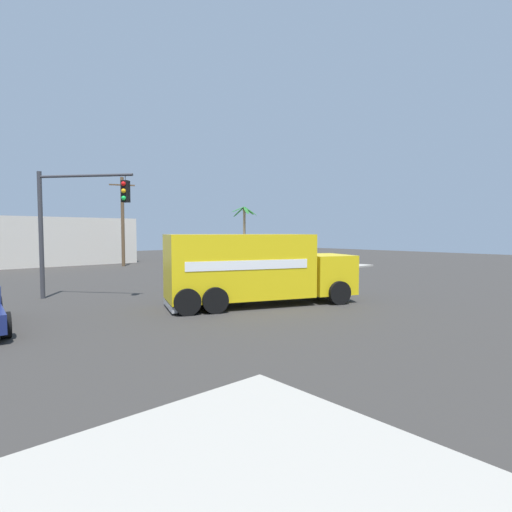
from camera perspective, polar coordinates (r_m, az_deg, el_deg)
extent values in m
plane|color=#33302D|center=(17.99, 1.96, -6.38)|extent=(100.00, 100.00, 0.00)
cube|color=#9E998E|center=(36.54, 2.56, -1.31)|extent=(12.70, 12.70, 0.14)
cube|color=yellow|center=(16.58, -2.35, -1.43)|extent=(6.41, 4.41, 2.62)
cube|color=yellow|center=(18.29, 9.88, -2.47)|extent=(2.65, 2.93, 1.70)
cube|color=black|center=(18.71, 12.16, -1.33)|extent=(0.81, 1.91, 0.88)
cube|color=#B2B2B7|center=(16.13, -12.16, -6.90)|extent=(1.03, 2.22, 0.21)
cube|color=white|center=(17.72, -3.56, -0.70)|extent=(4.65, 1.84, 0.36)
cube|color=white|center=(15.43, -0.96, -1.30)|extent=(4.65, 1.84, 0.36)
cylinder|color=black|center=(19.42, 7.89, -4.20)|extent=(1.03, 0.63, 1.00)
cylinder|color=black|center=(17.30, 11.79, -5.17)|extent=(1.03, 0.63, 1.00)
cylinder|color=black|center=(17.55, -7.88, -5.01)|extent=(1.03, 0.63, 1.00)
cylinder|color=black|center=(15.16, -5.84, -6.32)|extent=(1.03, 0.63, 1.00)
cylinder|color=black|center=(17.35, -11.28, -5.13)|extent=(1.03, 0.63, 1.00)
cylinder|color=black|center=(14.94, -9.77, -6.49)|extent=(1.03, 0.63, 1.00)
cylinder|color=#38383D|center=(20.81, -28.32, 2.60)|extent=(0.20, 0.20, 5.82)
cylinder|color=#38383D|center=(19.68, -23.21, 10.48)|extent=(2.95, 3.60, 0.12)
cylinder|color=#38383D|center=(18.72, -18.15, 10.58)|extent=(0.03, 0.03, 0.25)
cube|color=black|center=(18.65, -18.12, 8.75)|extent=(0.42, 0.42, 0.95)
sphere|color=red|center=(18.52, -18.39, 9.76)|extent=(0.20, 0.20, 0.20)
sphere|color=#EFA314|center=(18.49, -18.38, 8.81)|extent=(0.20, 0.20, 0.20)
sphere|color=#19CC4C|center=(18.46, -18.36, 7.85)|extent=(0.20, 0.20, 0.20)
cylinder|color=black|center=(13.73, -32.08, -8.34)|extent=(0.31, 0.78, 0.76)
cube|color=#B7BABF|center=(29.38, 7.21, -1.66)|extent=(1.98, 4.37, 0.65)
cube|color=black|center=(29.24, 7.45, -0.56)|extent=(1.68, 2.47, 0.50)
cylinder|color=black|center=(29.61, 3.95, -1.94)|extent=(0.23, 0.63, 0.62)
cylinder|color=black|center=(31.00, 6.22, -1.72)|extent=(0.23, 0.63, 0.62)
cylinder|color=black|center=(27.81, 8.32, -2.32)|extent=(0.23, 0.63, 0.62)
cylinder|color=black|center=(29.28, 10.51, -2.05)|extent=(0.23, 0.63, 0.62)
cube|color=yellow|center=(35.28, 0.62, 0.15)|extent=(1.13, 1.17, 1.85)
cube|color=black|center=(34.89, 0.49, 0.35)|extent=(0.41, 0.57, 1.18)
cylinder|color=#7A6647|center=(40.97, -1.67, 3.10)|extent=(0.26, 0.26, 5.44)
ellipsoid|color=#236628|center=(41.55, -1.01, 6.47)|extent=(1.48, 0.53, 0.85)
ellipsoid|color=#236628|center=(41.79, -1.68, 6.59)|extent=(1.27, 1.40, 0.64)
ellipsoid|color=#236628|center=(41.30, -2.46, 6.31)|extent=(0.86, 1.33, 1.08)
ellipsoid|color=#236628|center=(40.64, -2.58, 6.66)|extent=(1.56, 0.57, 0.67)
ellipsoid|color=#236628|center=(40.36, -1.40, 6.54)|extent=(0.92, 1.46, 0.87)
ellipsoid|color=#236628|center=(40.87, -0.77, 6.42)|extent=(1.10, 1.32, 0.98)
cylinder|color=brown|center=(38.06, -18.48, 4.63)|extent=(0.30, 0.30, 8.01)
cube|color=brown|center=(38.29, -18.57, 9.58)|extent=(2.10, 0.91, 0.12)
cube|color=beige|center=(41.88, -31.83, 1.73)|extent=(21.37, 6.00, 4.45)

